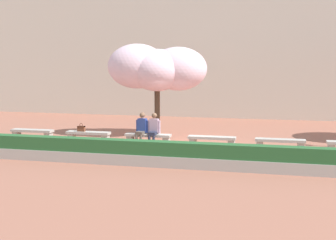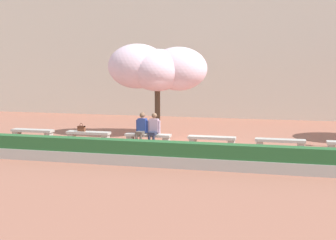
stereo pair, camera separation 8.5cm
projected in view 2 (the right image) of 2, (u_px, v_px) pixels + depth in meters
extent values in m
plane|color=#9E604C|center=(179.00, 147.00, 18.12)|extent=(100.00, 100.00, 0.00)
cube|color=beige|center=(221.00, 55.00, 28.71)|extent=(28.92, 4.00, 7.30)
cube|color=#ADA89E|center=(32.00, 131.00, 19.60)|extent=(1.82, 0.43, 0.10)
cube|color=#ADA89E|center=(17.00, 135.00, 19.80)|extent=(0.24, 0.34, 0.35)
cube|color=#ADA89E|center=(49.00, 136.00, 19.45)|extent=(0.24, 0.34, 0.35)
cube|color=#ADA89E|center=(88.00, 133.00, 18.99)|extent=(1.82, 0.43, 0.10)
cube|color=#ADA89E|center=(72.00, 138.00, 19.19)|extent=(0.24, 0.34, 0.35)
cube|color=#ADA89E|center=(106.00, 139.00, 18.84)|extent=(0.24, 0.34, 0.35)
cube|color=#ADA89E|center=(148.00, 135.00, 18.37)|extent=(1.82, 0.43, 0.10)
cube|color=#ADA89E|center=(130.00, 140.00, 18.57)|extent=(0.24, 0.34, 0.35)
cube|color=#ADA89E|center=(166.00, 142.00, 18.23)|extent=(0.24, 0.34, 0.35)
cube|color=#ADA89E|center=(212.00, 138.00, 17.76)|extent=(1.82, 0.43, 0.10)
cube|color=#ADA89E|center=(193.00, 143.00, 17.96)|extent=(0.24, 0.34, 0.35)
cube|color=#ADA89E|center=(231.00, 144.00, 17.62)|extent=(0.24, 0.34, 0.35)
cube|color=#ADA89E|center=(280.00, 140.00, 17.15)|extent=(1.82, 0.43, 0.10)
cube|color=#ADA89E|center=(260.00, 146.00, 17.35)|extent=(0.24, 0.34, 0.35)
cube|color=#ADA89E|center=(301.00, 147.00, 17.01)|extent=(0.24, 0.34, 0.35)
cube|color=#ADA89E|center=(331.00, 149.00, 16.74)|extent=(0.24, 0.34, 0.35)
cube|color=black|center=(136.00, 146.00, 18.12)|extent=(0.12, 0.23, 0.06)
cylinder|color=brown|center=(136.00, 140.00, 18.15)|extent=(0.10, 0.10, 0.42)
cube|color=black|center=(140.00, 146.00, 18.06)|extent=(0.12, 0.23, 0.06)
cylinder|color=brown|center=(141.00, 140.00, 18.09)|extent=(0.10, 0.10, 0.42)
cube|color=brown|center=(140.00, 133.00, 18.25)|extent=(0.31, 0.42, 0.12)
cube|color=#2D4289|center=(142.00, 125.00, 18.42)|extent=(0.36, 0.25, 0.54)
sphere|color=brown|center=(142.00, 115.00, 18.37)|extent=(0.21, 0.21, 0.21)
cylinder|color=#2D4289|center=(137.00, 126.00, 18.48)|extent=(0.09, 0.09, 0.50)
cylinder|color=#2D4289|center=(147.00, 127.00, 18.34)|extent=(0.09, 0.09, 0.50)
cube|color=black|center=(149.00, 146.00, 17.98)|extent=(0.10, 0.22, 0.06)
cylinder|color=#23283D|center=(149.00, 141.00, 18.01)|extent=(0.10, 0.10, 0.42)
cube|color=black|center=(153.00, 147.00, 17.94)|extent=(0.10, 0.22, 0.06)
cylinder|color=#23283D|center=(154.00, 141.00, 17.97)|extent=(0.10, 0.10, 0.42)
cube|color=#23283D|center=(153.00, 133.00, 18.13)|extent=(0.29, 0.41, 0.12)
cube|color=#B293A8|center=(154.00, 126.00, 18.31)|extent=(0.34, 0.23, 0.54)
sphere|color=brown|center=(154.00, 115.00, 18.25)|extent=(0.21, 0.21, 0.21)
cylinder|color=#B293A8|center=(149.00, 127.00, 18.35)|extent=(0.09, 0.09, 0.50)
cylinder|color=#B293A8|center=(159.00, 127.00, 18.24)|extent=(0.09, 0.09, 0.50)
cube|color=brown|center=(81.00, 129.00, 19.03)|extent=(0.30, 0.14, 0.22)
cube|color=#552C1C|center=(81.00, 126.00, 19.01)|extent=(0.30, 0.15, 0.04)
torus|color=#4A2718|center=(81.00, 125.00, 19.01)|extent=(0.14, 0.02, 0.14)
cylinder|color=#473323|center=(157.00, 113.00, 20.53)|extent=(0.24, 0.24, 2.01)
ellipsoid|color=#F4CCDB|center=(157.00, 70.00, 20.29)|extent=(2.44, 2.61, 1.83)
ellipsoid|color=#F4CCDB|center=(137.00, 66.00, 20.35)|extent=(2.59, 2.25, 1.94)
ellipsoid|color=#F4CCDB|center=(178.00, 69.00, 20.36)|extent=(2.53, 2.20, 1.90)
cube|color=#ADA89E|center=(155.00, 160.00, 14.75)|extent=(18.71, 0.50, 0.36)
cube|color=#285B2D|center=(155.00, 148.00, 14.70)|extent=(18.61, 0.44, 0.44)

